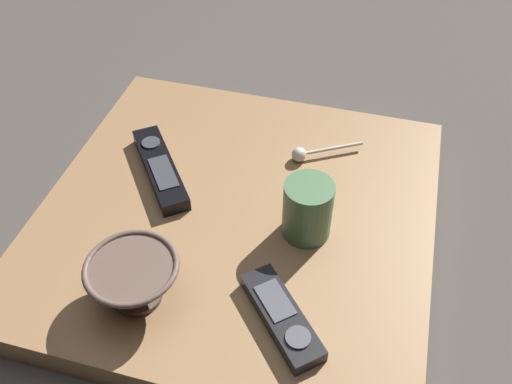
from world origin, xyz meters
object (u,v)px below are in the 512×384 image
tv_remote_far (282,316)px  tv_remote_near (160,168)px  teaspoon (306,153)px  coffee_mug (308,210)px  cereal_bowl (134,279)px

tv_remote_far → tv_remote_near: bearing=-40.5°
teaspoon → tv_remote_far: teaspoon is taller
coffee_mug → tv_remote_near: bearing=-13.1°
teaspoon → tv_remote_far: size_ratio=0.79×
tv_remote_far → coffee_mug: bearing=-89.6°
cereal_bowl → tv_remote_far: cereal_bowl is taller
tv_remote_near → tv_remote_far: 0.34m
cereal_bowl → tv_remote_near: (0.06, -0.23, -0.03)m
teaspoon → tv_remote_near: 0.24m
tv_remote_far → teaspoon: bearing=-83.9°
cereal_bowl → tv_remote_near: bearing=-75.2°
cereal_bowl → coffee_mug: 0.26m
tv_remote_near → tv_remote_far: (-0.26, 0.22, -0.00)m
cereal_bowl → coffee_mug: (-0.19, -0.17, 0.01)m
coffee_mug → tv_remote_far: coffee_mug is taller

